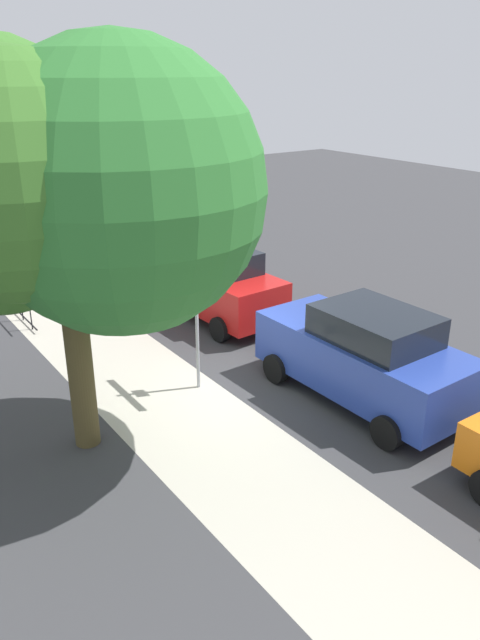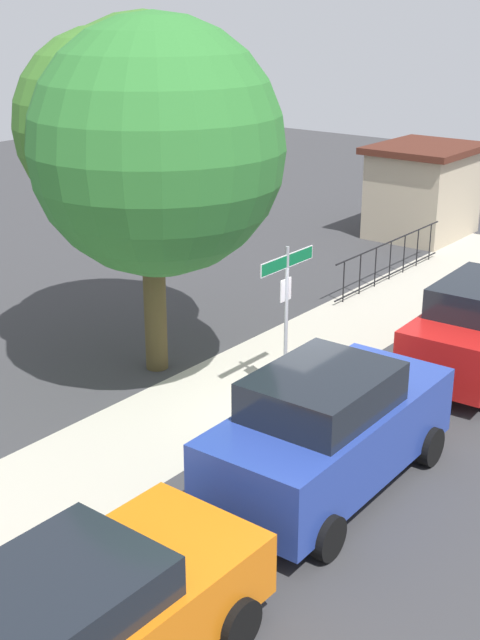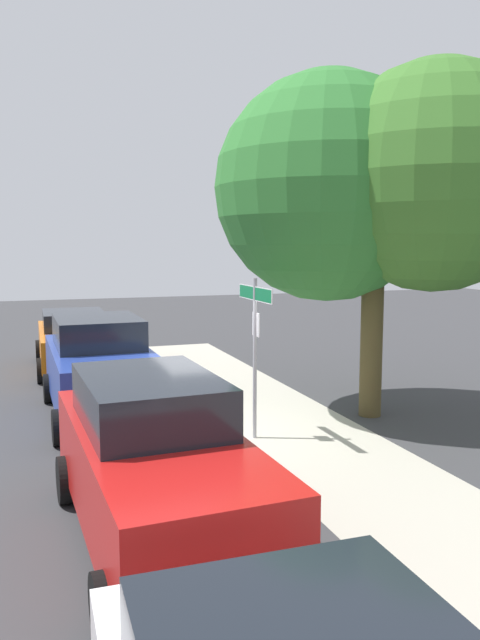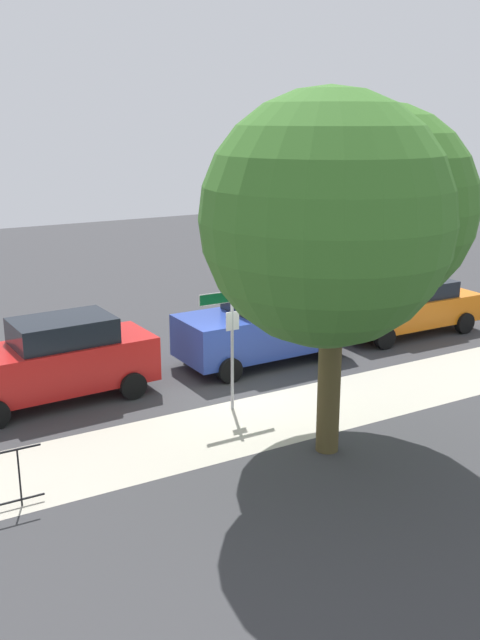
% 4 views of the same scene
% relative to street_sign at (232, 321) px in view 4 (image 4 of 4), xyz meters
% --- Properties ---
extents(ground_plane, '(60.00, 60.00, 0.00)m').
position_rel_street_sign_xyz_m(ground_plane, '(-0.57, -0.40, -2.07)').
color(ground_plane, '#38383A').
extents(sidewalk_strip, '(24.00, 2.60, 0.00)m').
position_rel_street_sign_xyz_m(sidewalk_strip, '(1.43, 0.90, -2.07)').
color(sidewalk_strip, '#B3AD9C').
rests_on(sidewalk_strip, ground_plane).
extents(street_sign, '(1.60, 0.07, 2.89)m').
position_rel_street_sign_xyz_m(street_sign, '(0.00, 0.00, 0.00)').
color(street_sign, '#9EA0A5').
rests_on(street_sign, ground_plane).
extents(shade_tree, '(5.78, 5.97, 6.88)m').
position_rel_street_sign_xyz_m(shade_tree, '(-0.64, 2.86, 2.62)').
color(shade_tree, '#4B4123').
rests_on(shade_tree, ground_plane).
extents(car_orange, '(4.62, 2.13, 1.61)m').
position_rel_street_sign_xyz_m(car_orange, '(-7.51, -2.58, -1.24)').
color(car_orange, orange).
rests_on(car_orange, ground_plane).
extents(car_blue, '(4.61, 2.16, 2.01)m').
position_rel_street_sign_xyz_m(car_blue, '(-2.35, -2.46, -1.07)').
color(car_blue, '#273E9A').
rests_on(car_blue, ground_plane).
extents(car_red, '(4.74, 2.09, 1.95)m').
position_rel_street_sign_xyz_m(car_red, '(3.29, -2.48, -1.10)').
color(car_red, red).
rests_on(car_red, ground_plane).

